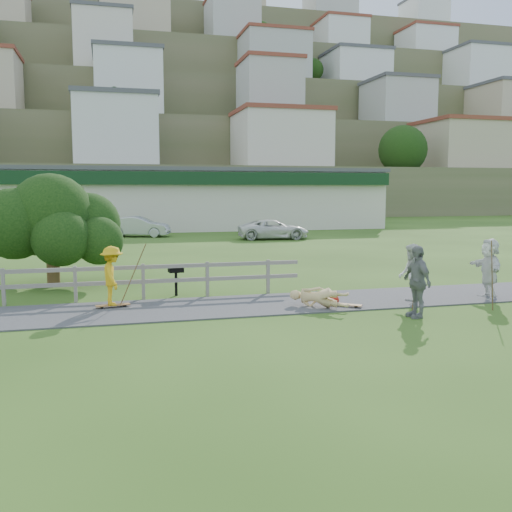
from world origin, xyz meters
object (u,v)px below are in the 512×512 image
at_px(skater_fallen, 319,298).
at_px(spectator_d, 489,269).
at_px(skater_rider, 112,279).
at_px(bbq, 176,280).
at_px(car_white, 273,229).
at_px(tree, 52,235).
at_px(spectator_b, 417,282).
at_px(car_silver, 139,227).
at_px(spectator_a, 411,274).

distance_m(skater_fallen, spectator_d, 5.62).
relative_size(skater_rider, bbq, 1.69).
xyz_separation_m(car_white, tree, (-12.74, -15.84, 1.13)).
relative_size(spectator_d, bbq, 1.89).
xyz_separation_m(skater_rider, spectator_d, (11.26, -1.46, 0.10)).
xyz_separation_m(skater_fallen, spectator_b, (2.11, -1.68, 0.64)).
relative_size(skater_fallen, spectator_d, 0.92).
xyz_separation_m(tree, bbq, (3.96, -3.05, -1.29)).
bearing_deg(car_white, car_silver, 68.97).
height_order(spectator_b, tree, tree).
bearing_deg(car_white, skater_fallen, 172.05).
height_order(spectator_b, car_silver, spectator_b).
height_order(car_silver, car_white, car_silver).
bearing_deg(spectator_d, spectator_a, -74.54).
height_order(spectator_a, car_silver, spectator_a).
xyz_separation_m(skater_rider, bbq, (1.98, 1.53, -0.35)).
bearing_deg(bbq, car_white, 60.38).
bearing_deg(car_silver, skater_fallen, -155.45).
bearing_deg(bbq, skater_rider, -147.00).
height_order(skater_fallen, bbq, bbq).
height_order(spectator_a, tree, tree).
bearing_deg(car_white, bbq, 160.19).
xyz_separation_m(skater_fallen, car_silver, (-3.62, 26.17, 0.40)).
bearing_deg(car_silver, bbq, -163.52).
relative_size(spectator_d, car_white, 0.40).
bearing_deg(car_silver, spectator_d, -143.93).
relative_size(skater_rider, spectator_d, 0.90).
bearing_deg(spectator_d, spectator_b, -51.97).
relative_size(skater_fallen, car_silver, 0.40).
distance_m(car_silver, car_white, 9.69).
distance_m(tree, bbq, 5.16).
bearing_deg(skater_rider, spectator_d, -102.84).
height_order(car_silver, bbq, car_silver).
distance_m(car_silver, bbq, 23.16).
distance_m(spectator_a, spectator_d, 2.77).
xyz_separation_m(skater_fallen, spectator_a, (2.82, -0.14, 0.58)).
bearing_deg(bbq, skater_fallen, -43.85).
bearing_deg(spectator_b, tree, -131.10).
distance_m(car_white, bbq, 20.83).
relative_size(spectator_d, tree, 0.41).
distance_m(car_silver, tree, 20.54).
relative_size(car_white, bbq, 4.78).
xyz_separation_m(car_white, bbq, (-8.78, -18.89, -0.16)).
bearing_deg(tree, car_silver, 78.64).
height_order(skater_rider, skater_fallen, skater_rider).
xyz_separation_m(spectator_a, spectator_b, (-0.71, -1.53, 0.06)).
bearing_deg(spectator_d, skater_fallen, -77.79).
distance_m(spectator_a, bbq, 7.25).
xyz_separation_m(spectator_b, spectator_d, (3.48, 1.70, -0.02)).
distance_m(spectator_b, bbq, 7.47).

